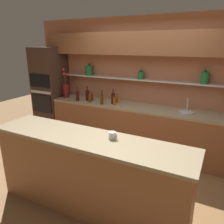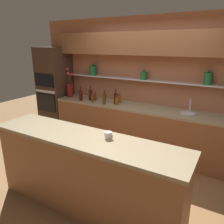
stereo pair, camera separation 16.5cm
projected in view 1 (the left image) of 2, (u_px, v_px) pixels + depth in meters
ground_plane at (111, 182)px, 3.43m from camera, size 12.00×12.00×0.00m
back_wall_unit at (147, 72)px, 4.27m from camera, size 5.20×0.44×2.60m
back_counter_unit at (134, 128)px, 4.40m from camera, size 3.57×0.62×0.92m
island_counter at (88, 174)px, 2.75m from camera, size 2.57×0.61×1.02m
oven_tower at (51, 91)px, 5.17m from camera, size 0.66×0.64×2.01m
flower_vase at (66, 88)px, 4.91m from camera, size 0.19×0.16×0.65m
sink_fixture at (186, 111)px, 3.84m from camera, size 0.26×0.26×0.25m
bottle_sauce_0 at (117, 99)px, 4.52m from camera, size 0.05×0.05×0.18m
bottle_oil_1 at (102, 97)px, 4.60m from camera, size 0.05×0.05×0.23m
bottle_wine_2 at (87, 95)px, 4.66m from camera, size 0.08×0.08×0.31m
bottle_wine_3 at (78, 96)px, 4.62m from camera, size 0.07×0.07×0.30m
bottle_oil_4 at (90, 98)px, 4.51m from camera, size 0.06×0.06×0.23m
bottle_sauce_5 at (92, 97)px, 4.66m from camera, size 0.05×0.05×0.16m
bottle_wine_6 at (113, 98)px, 4.39m from camera, size 0.08×0.08×0.31m
bottle_sauce_7 at (114, 101)px, 4.31m from camera, size 0.05×0.05×0.19m
bottle_spirit_8 at (102, 99)px, 4.36m from camera, size 0.06×0.06×0.25m
coffee_mug at (112, 135)px, 2.53m from camera, size 0.10×0.08×0.09m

